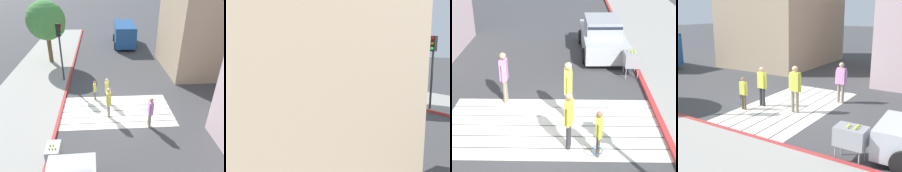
% 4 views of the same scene
% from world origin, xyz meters
% --- Properties ---
extents(ground_plane, '(120.00, 120.00, 0.00)m').
position_xyz_m(ground_plane, '(0.00, 0.00, 0.00)').
color(ground_plane, '#424244').
extents(crosswalk_stripes, '(6.40, 3.25, 0.01)m').
position_xyz_m(crosswalk_stripes, '(0.00, 0.00, 0.01)').
color(crosswalk_stripes, silver).
rests_on(crosswalk_stripes, ground).
extents(sidewalk_west, '(4.80, 40.00, 0.12)m').
position_xyz_m(sidewalk_west, '(-5.60, 0.00, 0.06)').
color(sidewalk_west, '#9E9B93').
rests_on(sidewalk_west, ground).
extents(curb_painted, '(0.16, 40.00, 0.13)m').
position_xyz_m(curb_painted, '(-3.25, 0.00, 0.07)').
color(curb_painted, '#BC3333').
rests_on(curb_painted, ground).
extents(car_parked_near_curb, '(2.09, 4.36, 1.57)m').
position_xyz_m(car_parked_near_curb, '(-2.00, -6.34, 0.73)').
color(car_parked_near_curb, silver).
rests_on(car_parked_near_curb, ground).
extents(traffic_light_corner, '(0.39, 0.28, 4.24)m').
position_xyz_m(traffic_light_corner, '(-3.58, 4.05, 3.04)').
color(traffic_light_corner, '#2D2D2D').
rests_on(traffic_light_corner, ground).
extents(tennis_ball_cart, '(0.56, 0.80, 1.02)m').
position_xyz_m(tennis_ball_cart, '(-2.90, -3.68, 0.70)').
color(tennis_ball_cart, '#99999E').
rests_on(tennis_ball_cart, ground).
extents(pedestrian_adult_lead, '(0.24, 0.47, 1.62)m').
position_xyz_m(pedestrian_adult_lead, '(-0.52, 1.02, 0.94)').
color(pedestrian_adult_lead, '#333338').
rests_on(pedestrian_adult_lead, ground).
extents(pedestrian_adult_trailing, '(0.22, 0.51, 1.73)m').
position_xyz_m(pedestrian_adult_trailing, '(1.59, -1.49, 1.01)').
color(pedestrian_adult_trailing, gray).
rests_on(pedestrian_adult_trailing, ground).
extents(pedestrian_adult_side, '(0.25, 0.53, 1.81)m').
position_xyz_m(pedestrian_adult_side, '(-0.49, -0.52, 1.05)').
color(pedestrian_adult_side, gray).
rests_on(pedestrian_adult_side, ground).
extents(pedestrian_child_with_racket, '(0.28, 0.40, 1.31)m').
position_xyz_m(pedestrian_child_with_racket, '(-1.27, 1.37, 0.74)').
color(pedestrian_child_with_racket, brown).
rests_on(pedestrian_child_with_racket, ground).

